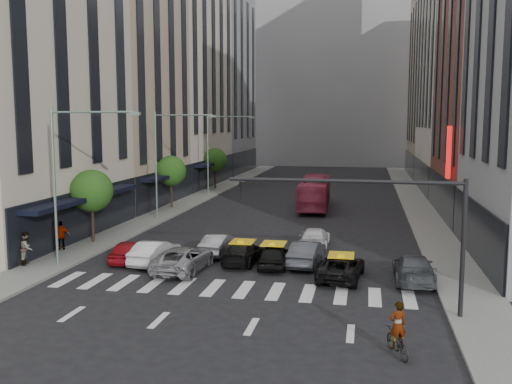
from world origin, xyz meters
The scene contains 34 objects.
ground centered at (0.00, 0.00, 0.00)m, with size 160.00×160.00×0.00m, color black.
sidewalk_left centered at (-11.50, 30.00, 0.07)m, with size 3.00×96.00×0.15m, color slate.
sidewalk_right centered at (11.50, 30.00, 0.07)m, with size 3.00×96.00×0.15m, color slate.
building_left_a centered at (-17.00, 11.00, 14.00)m, with size 8.00×18.00×28.00m, color beige.
building_left_b centered at (-17.00, 28.00, 12.00)m, with size 8.00×16.00×24.00m, color tan.
building_left_c centered at (-17.00, 46.00, 18.00)m, with size 8.00×20.00×36.00m, color beige.
building_left_d centered at (-17.00, 65.00, 15.00)m, with size 8.00×18.00×30.00m, color gray.
building_right_b centered at (17.00, 27.00, 13.00)m, with size 8.00×18.00×26.00m, color brown.
building_right_c centered at (17.00, 46.00, 20.00)m, with size 8.00×20.00×40.00m, color beige.
building_right_d centered at (17.00, 65.00, 14.00)m, with size 8.00×18.00×28.00m, color tan.
building_far centered at (0.00, 85.00, 18.00)m, with size 30.00×10.00×36.00m, color gray.
tree_near centered at (-11.80, 10.00, 3.65)m, with size 2.88×2.88×4.95m.
tree_mid centered at (-11.80, 26.00, 3.65)m, with size 2.88×2.88×4.95m.
tree_far centered at (-11.80, 42.00, 3.65)m, with size 2.88×2.88×4.95m.
streetlamp_near centered at (-10.04, 4.00, 5.90)m, with size 5.38×0.25×9.00m.
streetlamp_mid centered at (-10.04, 20.00, 5.90)m, with size 5.38×0.25×9.00m.
streetlamp_far centered at (-10.04, 36.00, 5.90)m, with size 5.38×0.25×9.00m.
traffic_signal centered at (7.69, -1.00, 4.47)m, with size 10.10×0.20×6.00m.
liberty_sign centered at (12.60, 20.00, 6.00)m, with size 0.30×0.70×4.00m.
car_red centered at (-7.40, 5.71, 0.65)m, with size 1.54×3.83×1.31m, color maroon.
car_white_front centered at (-5.64, 5.54, 0.70)m, with size 1.49×4.27×1.41m, color silver.
car_silver centered at (-3.47, 4.27, 0.70)m, with size 2.34×5.07×1.41m, color #9A999E.
taxi_left centered at (-0.60, 6.70, 0.64)m, with size 1.79×4.39×1.27m, color black.
taxi_center centered at (1.35, 6.10, 0.68)m, with size 1.61×4.01×1.37m, color black.
car_grey_mid centered at (3.18, 6.92, 0.73)m, with size 1.54×4.41×1.45m, color #383B3F.
taxi_right centered at (5.26, 4.34, 0.64)m, with size 2.13×4.62×1.28m, color black.
car_grey_curb centered at (9.00, 4.53, 0.72)m, with size 2.01×4.94×1.43m, color #454A4E.
car_row2_left centered at (-2.47, 8.60, 0.67)m, with size 1.41×4.06×1.34m, color gray.
car_row2_right centered at (3.19, 11.91, 0.64)m, with size 1.80×4.44×1.29m, color white.
bus centered at (1.63, 28.77, 1.53)m, with size 2.57×10.97×3.06m, color #BC375A.
motorcycle centered at (7.69, -5.30, 0.48)m, with size 0.64×1.84×0.96m, color black.
rider centered at (7.69, -5.30, 1.84)m, with size 0.63×0.42×1.74m, color gray.
pedestrian_near centered at (-12.60, 3.44, 1.11)m, with size 0.93×0.72×1.91m, color gray.
pedestrian_far centered at (-12.60, 7.26, 1.08)m, with size 1.09×0.45×1.86m, color gray.
Camera 1 is at (6.46, -25.49, 8.35)m, focal length 40.00 mm.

